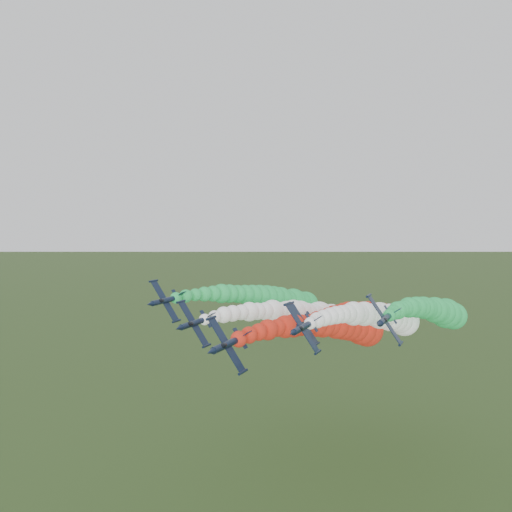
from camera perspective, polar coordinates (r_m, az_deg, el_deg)
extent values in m
cylinder|color=#111C33|center=(74.53, -3.21, -10.00)|extent=(1.46, 8.59, 1.46)
cone|color=#111C33|center=(70.29, -5.24, -10.88)|extent=(1.33, 1.72, 1.33)
cone|color=black|center=(78.53, -1.53, -9.26)|extent=(1.33, 0.86, 1.33)
ellipsoid|color=black|center=(72.71, -3.73, -10.18)|extent=(0.92, 1.79, 0.97)
cube|color=#111C33|center=(74.44, -3.36, -10.08)|extent=(5.41, 1.81, 7.52)
cylinder|color=#111C33|center=(74.92, -5.16, -7.08)|extent=(0.59, 2.48, 0.59)
cylinder|color=#111C33|center=(74.23, -1.51, -13.11)|extent=(0.59, 2.48, 0.59)
cube|color=#111C33|center=(77.08, -1.30, -9.03)|extent=(1.86, 1.43, 1.38)
cube|color=#111C33|center=(77.55, -1.82, -9.37)|extent=(2.18, 1.05, 3.01)
sphere|color=red|center=(77.38, -1.99, -9.47)|extent=(2.56, 2.56, 2.56)
sphere|color=red|center=(80.40, -0.81, -9.02)|extent=(2.74, 2.74, 2.74)
sphere|color=red|center=(83.47, 0.31, -8.69)|extent=(2.88, 2.88, 2.88)
sphere|color=red|center=(86.57, 1.37, -8.42)|extent=(3.61, 3.61, 3.61)
sphere|color=red|center=(89.69, 2.38, -8.22)|extent=(3.16, 3.16, 3.16)
sphere|color=red|center=(92.84, 3.35, -8.06)|extent=(4.20, 4.20, 4.20)
sphere|color=red|center=(96.01, 4.27, -7.95)|extent=(4.48, 4.48, 4.48)
sphere|color=red|center=(99.20, 5.16, -7.87)|extent=(4.22, 4.22, 4.22)
sphere|color=red|center=(102.41, 6.01, -7.82)|extent=(4.31, 4.31, 4.31)
sphere|color=red|center=(105.64, 6.83, -7.80)|extent=(5.03, 5.03, 5.03)
sphere|color=red|center=(108.88, 7.62, -7.80)|extent=(5.42, 5.42, 5.42)
sphere|color=red|center=(112.14, 8.39, -7.83)|extent=(4.93, 4.93, 4.93)
sphere|color=red|center=(115.41, 9.13, -7.87)|extent=(5.93, 5.93, 5.93)
sphere|color=red|center=(118.70, 9.85, -7.92)|extent=(6.16, 6.16, 6.16)
sphere|color=red|center=(122.00, 10.55, -7.99)|extent=(6.40, 6.40, 6.40)
sphere|color=red|center=(125.32, 11.24, -8.08)|extent=(6.71, 6.71, 6.71)
sphere|color=red|center=(128.65, 11.90, -8.17)|extent=(7.84, 7.84, 7.84)
sphere|color=red|center=(131.99, 12.55, -8.27)|extent=(8.33, 8.33, 8.33)
cylinder|color=#111C33|center=(90.10, -7.01, -7.59)|extent=(1.46, 8.59, 1.46)
cone|color=#111C33|center=(85.98, -8.86, -8.17)|extent=(1.33, 1.72, 1.33)
cone|color=black|center=(93.98, -5.46, -7.09)|extent=(1.33, 0.86, 1.33)
ellipsoid|color=black|center=(88.32, -7.52, -7.68)|extent=(0.92, 1.79, 0.97)
cube|color=#111C33|center=(90.02, -7.14, -7.65)|extent=(5.41, 1.81, 7.52)
cylinder|color=#111C33|center=(90.79, -8.58, -5.18)|extent=(0.59, 2.48, 0.59)
cylinder|color=#111C33|center=(89.47, -5.67, -10.17)|extent=(0.59, 2.48, 0.59)
cube|color=#111C33|center=(92.52, -5.32, -6.87)|extent=(1.86, 1.43, 1.38)
cube|color=#111C33|center=(93.02, -5.73, -7.16)|extent=(2.18, 1.05, 3.01)
sphere|color=white|center=(92.86, -5.89, -7.23)|extent=(2.11, 2.11, 2.11)
sphere|color=white|center=(95.79, -4.78, -6.94)|extent=(2.43, 2.43, 2.43)
sphere|color=white|center=(98.75, -3.71, -6.72)|extent=(3.25, 3.25, 3.25)
sphere|color=white|center=(101.75, -2.69, -6.57)|extent=(3.33, 3.33, 3.33)
sphere|color=white|center=(104.77, -1.71, -6.46)|extent=(3.25, 3.25, 3.25)
sphere|color=white|center=(107.80, -0.76, -6.38)|extent=(4.19, 4.19, 4.19)
sphere|color=white|center=(110.86, 0.15, -6.34)|extent=(3.81, 3.81, 3.81)
sphere|color=white|center=(113.94, 1.03, -6.32)|extent=(4.01, 4.01, 4.01)
sphere|color=white|center=(117.04, 1.88, -6.33)|extent=(5.37, 5.37, 5.37)
sphere|color=white|center=(120.15, 2.71, -6.35)|extent=(4.43, 4.43, 4.43)
sphere|color=white|center=(123.28, 3.52, -6.40)|extent=(5.42, 5.42, 5.42)
sphere|color=white|center=(126.42, 4.30, -6.46)|extent=(6.46, 6.46, 6.46)
sphere|color=white|center=(129.58, 5.06, -6.54)|extent=(6.53, 6.53, 6.53)
sphere|color=white|center=(132.75, 5.80, -6.63)|extent=(5.98, 5.98, 5.98)
sphere|color=white|center=(135.94, 6.52, -6.73)|extent=(6.23, 6.23, 6.23)
sphere|color=white|center=(139.14, 7.23, -6.84)|extent=(8.02, 8.02, 8.02)
sphere|color=white|center=(142.36, 7.92, -6.95)|extent=(7.11, 7.11, 7.11)
sphere|color=white|center=(145.59, 8.59, -7.08)|extent=(8.28, 8.28, 8.28)
cylinder|color=#111C33|center=(82.22, 5.44, -8.09)|extent=(1.46, 8.59, 1.46)
cone|color=#111C33|center=(77.61, 4.13, -8.81)|extent=(1.33, 1.72, 1.33)
cone|color=black|center=(86.53, 6.53, -7.48)|extent=(1.33, 0.86, 1.33)
ellipsoid|color=black|center=(80.32, 5.17, -8.21)|extent=(0.92, 1.79, 0.97)
cube|color=#111C33|center=(82.10, 5.32, -8.16)|extent=(5.41, 1.81, 7.52)
cylinder|color=#111C33|center=(82.35, 3.59, -5.47)|extent=(0.59, 2.48, 0.59)
cylinder|color=#111C33|center=(82.11, 7.07, -10.85)|extent=(0.59, 2.48, 0.59)
cube|color=#111C33|center=(85.14, 6.87, -7.24)|extent=(1.86, 1.43, 1.38)
cube|color=#111C33|center=(85.50, 6.37, -7.56)|extent=(2.18, 1.05, 3.01)
sphere|color=white|center=(85.29, 6.23, -7.65)|extent=(2.09, 2.09, 2.09)
sphere|color=white|center=(88.53, 7.00, -7.29)|extent=(2.81, 2.81, 2.81)
sphere|color=white|center=(91.79, 7.74, -7.03)|extent=(3.03, 3.03, 3.03)
sphere|color=white|center=(95.07, 8.45, -6.83)|extent=(3.29, 3.29, 3.29)
sphere|color=white|center=(98.36, 9.14, -6.68)|extent=(3.49, 3.49, 3.49)
sphere|color=white|center=(101.67, 9.80, -6.58)|extent=(3.60, 3.60, 3.60)
sphere|color=white|center=(104.99, 10.44, -6.51)|extent=(3.93, 3.93, 3.93)
sphere|color=white|center=(108.32, 11.07, -6.47)|extent=(5.08, 5.08, 5.08)
sphere|color=white|center=(111.66, 11.67, -6.46)|extent=(4.55, 4.55, 4.55)
sphere|color=white|center=(115.02, 12.26, -6.47)|extent=(5.43, 5.43, 5.43)
sphere|color=white|center=(118.38, 12.84, -6.50)|extent=(4.79, 4.79, 4.79)
sphere|color=white|center=(121.75, 13.40, -6.55)|extent=(5.53, 5.53, 5.53)
sphere|color=white|center=(125.13, 13.95, -6.62)|extent=(6.43, 6.43, 6.43)
sphere|color=white|center=(128.53, 14.49, -6.69)|extent=(5.56, 5.56, 5.56)
sphere|color=white|center=(131.93, 15.02, -6.78)|extent=(6.92, 6.92, 6.92)
sphere|color=white|center=(135.34, 15.54, -6.89)|extent=(7.06, 7.06, 7.06)
sphere|color=white|center=(138.77, 16.05, -7.00)|extent=(7.16, 7.16, 7.16)
sphere|color=white|center=(142.20, 16.55, -7.11)|extent=(8.14, 8.14, 8.14)
cylinder|color=#111C33|center=(98.47, -10.26, -5.00)|extent=(1.46, 8.59, 1.46)
cone|color=#111C33|center=(94.49, -12.07, -5.41)|extent=(1.33, 1.72, 1.33)
cone|color=black|center=(102.24, -8.71, -4.65)|extent=(1.33, 0.86, 1.33)
ellipsoid|color=black|center=(96.74, -10.78, -5.04)|extent=(0.92, 1.79, 0.97)
cube|color=#111C33|center=(98.40, -10.38, -5.06)|extent=(5.41, 1.81, 7.52)
cylinder|color=#111C33|center=(99.47, -11.65, -2.81)|extent=(0.59, 2.48, 0.59)
cylinder|color=#111C33|center=(97.54, -9.08, -7.35)|extent=(0.59, 2.48, 0.59)
cube|color=#111C33|center=(100.79, -8.64, -4.41)|extent=(1.86, 1.43, 1.38)
cube|color=#111C33|center=(101.31, -9.00, -4.68)|extent=(2.18, 1.05, 3.01)
sphere|color=green|center=(101.16, -9.14, -4.75)|extent=(2.30, 2.30, 2.30)
sphere|color=green|center=(104.00, -8.03, -4.55)|extent=(2.72, 2.72, 2.72)
sphere|color=green|center=(106.87, -6.97, -4.43)|extent=(2.71, 2.71, 2.71)
sphere|color=green|center=(109.77, -5.93, -4.35)|extent=(3.27, 3.27, 3.27)
sphere|color=green|center=(112.68, -4.94, -4.31)|extent=(3.59, 3.59, 3.59)
sphere|color=green|center=(115.62, -3.98, -4.30)|extent=(4.47, 4.47, 4.47)
sphere|color=green|center=(118.58, -3.05, -4.31)|extent=(4.38, 4.38, 4.38)
sphere|color=green|center=(121.56, -2.14, -4.35)|extent=(4.36, 4.36, 4.36)
sphere|color=green|center=(124.55, -1.27, -4.41)|extent=(4.77, 4.77, 4.77)
sphere|color=green|center=(127.56, -0.41, -4.49)|extent=(5.27, 5.27, 5.27)
sphere|color=green|center=(130.59, 0.42, -4.58)|extent=(5.78, 5.78, 5.78)
sphere|color=green|center=(133.63, 1.22, -4.68)|extent=(6.22, 6.22, 6.22)
sphere|color=green|center=(136.69, 2.01, -4.80)|extent=(6.41, 6.41, 6.41)
sphere|color=green|center=(139.76, 2.78, -4.93)|extent=(6.69, 6.69, 6.69)
sphere|color=green|center=(142.85, 3.53, -5.06)|extent=(6.01, 6.01, 6.01)
sphere|color=green|center=(145.95, 4.26, -5.21)|extent=(7.55, 7.55, 7.55)
sphere|color=green|center=(149.07, 4.98, -5.36)|extent=(6.94, 6.94, 6.94)
sphere|color=green|center=(152.20, 5.69, -5.52)|extent=(7.70, 7.70, 7.70)
cylinder|color=#111C33|center=(84.81, 14.59, -6.95)|extent=(1.46, 8.59, 1.46)
cone|color=#111C33|center=(79.94, 13.88, -7.61)|extent=(1.33, 1.72, 1.33)
cone|color=black|center=(89.32, 15.18, -6.40)|extent=(1.33, 0.86, 1.33)
ellipsoid|color=black|center=(82.87, 14.55, -7.05)|extent=(0.92, 1.79, 0.97)
cube|color=#111C33|center=(84.66, 14.49, -7.02)|extent=(5.41, 1.81, 7.52)
cylinder|color=#111C33|center=(84.58, 12.76, -4.44)|extent=(0.59, 2.48, 0.59)
cylinder|color=#111C33|center=(84.99, 16.22, -9.59)|extent=(0.59, 2.48, 0.59)
cube|color=#111C33|center=(88.03, 15.63, -6.14)|extent=(1.86, 1.43, 1.38)
cube|color=#111C33|center=(88.27, 15.13, -6.47)|extent=(2.18, 1.05, 3.01)
sphere|color=green|center=(88.03, 15.02, -6.55)|extent=(2.20, 2.20, 2.20)
sphere|color=green|center=(91.41, 15.44, -6.24)|extent=(2.68, 2.68, 2.68)
sphere|color=green|center=(94.81, 15.85, -6.01)|extent=(3.29, 3.29, 3.29)
sphere|color=green|center=(98.22, 16.26, -5.84)|extent=(3.11, 3.11, 3.11)
sphere|color=green|center=(101.64, 16.66, -5.73)|extent=(3.17, 3.17, 3.17)
sphere|color=green|center=(105.07, 17.06, -5.65)|extent=(4.12, 4.12, 4.12)
sphere|color=green|center=(108.51, 17.46, -5.61)|extent=(3.55, 3.55, 3.55)
sphere|color=green|center=(111.95, 17.85, -5.59)|extent=(4.50, 4.50, 4.50)
sphere|color=green|center=(115.41, 18.23, -5.60)|extent=(4.61, 4.61, 4.61)
sphere|color=green|center=(118.87, 18.61, -5.63)|extent=(5.05, 5.05, 5.05)
sphere|color=green|center=(122.34, 18.99, -5.68)|extent=(4.69, 4.69, 4.69)
sphere|color=green|center=(125.81, 19.37, -5.74)|extent=(5.06, 5.06, 5.06)
sphere|color=green|center=(129.29, 19.75, -5.82)|extent=(6.26, 6.26, 6.26)
sphere|color=green|center=(132.78, 20.12, -5.91)|extent=(5.68, 5.68, 5.68)
sphere|color=green|center=(136.28, 20.49, -6.02)|extent=(6.66, 6.66, 6.66)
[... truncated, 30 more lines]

